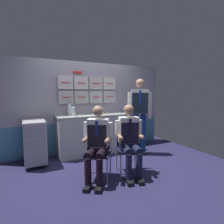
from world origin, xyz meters
The scene contains 14 objects.
ground centered at (0.00, 0.00, -0.02)m, with size 4.80×4.80×0.04m, color #242247.
galley_bulkhead centered at (0.00, 1.37, 1.07)m, with size 4.20×0.14×2.15m.
galley_counter centered at (0.12, 1.09, 0.46)m, with size 1.84×0.53×0.91m.
service_trolley centered at (-1.23, 0.97, 0.47)m, with size 0.40×0.65×0.88m.
folding_chair_left centered at (-0.28, -0.05, 0.51)m, with size 0.55×0.55×0.84m.
crew_member_left centered at (-0.37, -0.18, 0.66)m, with size 0.59×0.65×1.22m.
folding_chair_center centered at (0.25, -0.09, 0.51)m, with size 0.49×0.49×0.84m.
crew_member_center centered at (0.21, -0.25, 0.66)m, with size 0.50×0.64×1.22m.
crew_member_standing centered at (0.98, 0.56, 1.04)m, with size 0.48×0.40×1.73m.
water_bottle_clear centered at (-0.48, 1.22, 1.05)m, with size 0.08×0.08×0.29m.
sparkling_bottle_green centered at (-0.43, 1.06, 1.02)m, with size 0.08×0.08×0.23m.
espresso_cup_small centered at (-0.38, 1.15, 0.96)m, with size 0.06×0.06×0.08m.
paper_cup_blue centered at (0.09, 1.17, 0.96)m, with size 0.07×0.07×0.09m.
snack_banana centered at (0.25, 1.06, 0.93)m, with size 0.17×0.10×0.04m.
Camera 1 is at (-1.36, -2.72, 1.43)m, focal length 28.00 mm.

